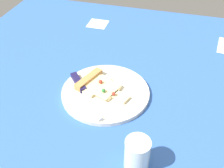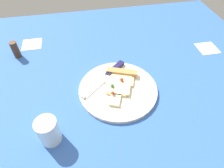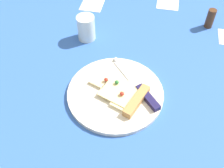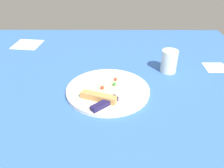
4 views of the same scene
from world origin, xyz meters
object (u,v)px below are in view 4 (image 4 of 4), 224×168
Objects in this scene: plate at (108,91)px; drinking_glass at (169,61)px; pizza_slice at (105,91)px; napkin at (27,44)px; knife at (115,98)px.

plate is 3.21× the size of drinking_glass.
pizza_slice is 31.03cm from drinking_glass.
pizza_slice is at bearing 125.83° from drinking_glass.
drinking_glass is (18.11, -25.09, 2.41)cm from pizza_slice.
plate is 1.54× the size of pizza_slice.
drinking_glass is at bearing -113.17° from napkin.
pizza_slice is 1.46× the size of napkin.
napkin is at bearing 179.83° from knife.
napkin is at bearing 43.67° from plate.
drinking_glass reaches higher than plate.
pizza_slice is 62.10cm from napkin.
knife is (-6.55, -2.56, 1.28)cm from plate.
knife is at bearing -29.11° from pizza_slice.
pizza_slice reaches higher than napkin.
napkin is (50.60, 44.62, -1.76)cm from knife.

